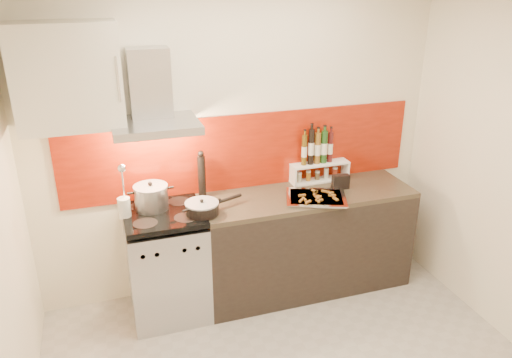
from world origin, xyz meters
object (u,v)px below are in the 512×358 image
object	(u,v)px
counter	(305,240)
saute_pan	(203,208)
pepper_mill	(202,175)
baking_tray	(316,197)
stock_pot	(151,197)
range_stove	(167,265)

from	to	relation	value
counter	saute_pan	xyz separation A→B (m)	(-0.91, -0.12, 0.51)
pepper_mill	baking_tray	size ratio (longest dim) A/B	0.70
counter	pepper_mill	distance (m)	1.08
pepper_mill	stock_pot	bearing A→B (deg)	-166.86
saute_pan	stock_pot	bearing A→B (deg)	150.46
counter	stock_pot	xyz separation A→B (m)	(-1.27, 0.08, 0.56)
range_stove	counter	distance (m)	1.20
saute_pan	pepper_mill	distance (m)	0.34
range_stove	baking_tray	size ratio (longest dim) A/B	1.58
counter	stock_pot	distance (m)	1.39
saute_pan	baking_tray	bearing A→B (deg)	-1.11
pepper_mill	baking_tray	bearing A→B (deg)	-20.16
stock_pot	saute_pan	size ratio (longest dim) A/B	0.55
range_stove	stock_pot	bearing A→B (deg)	128.09
counter	stock_pot	world-z (taller)	stock_pot
counter	baking_tray	bearing A→B (deg)	-82.39
range_stove	baking_tray	world-z (taller)	baking_tray
pepper_mill	baking_tray	world-z (taller)	pepper_mill
stock_pot	pepper_mill	size ratio (longest dim) A/B	0.65
saute_pan	pepper_mill	bearing A→B (deg)	78.21
counter	saute_pan	world-z (taller)	saute_pan
saute_pan	baking_tray	distance (m)	0.93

